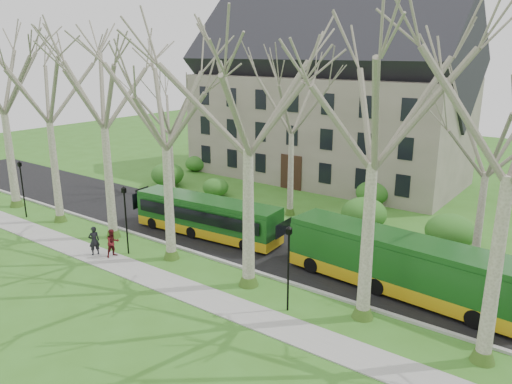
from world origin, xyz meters
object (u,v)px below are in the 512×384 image
bus_follow (399,263)px  pedestrian_b (113,243)px  bus_lead (207,216)px  pedestrian_a (94,241)px

bus_follow → pedestrian_b: bus_follow is taller
bus_follow → pedestrian_b: 17.01m
bus_lead → bus_follow: bus_follow is taller
bus_lead → pedestrian_a: size_ratio=5.85×
bus_follow → pedestrian_a: (-17.02, -6.61, -0.63)m
pedestrian_a → bus_lead: bearing=174.0°
bus_lead → pedestrian_a: 7.55m
bus_lead → bus_follow: (13.68, -0.16, 0.20)m
bus_follow → pedestrian_b: bearing=-154.5°
bus_follow → bus_lead: bearing=-176.2°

